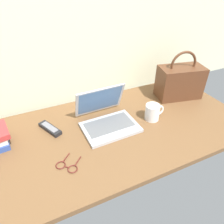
# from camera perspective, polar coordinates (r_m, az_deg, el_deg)

# --- Properties ---
(desk) EXTENTS (1.60, 0.76, 0.03)m
(desk) POSITION_cam_1_polar(r_m,az_deg,el_deg) (1.19, 0.30, -5.25)
(desk) COLOR brown
(desk) RESTS_ON ground
(laptop) EXTENTS (0.32, 0.30, 0.21)m
(laptop) POSITION_cam_1_polar(r_m,az_deg,el_deg) (1.19, -1.54, -1.58)
(laptop) COLOR #B2B5BA
(laptop) RESTS_ON desk
(coffee_mug) EXTENTS (0.13, 0.09, 0.10)m
(coffee_mug) POSITION_cam_1_polar(r_m,az_deg,el_deg) (1.25, 11.32, 0.02)
(coffee_mug) COLOR white
(coffee_mug) RESTS_ON desk
(remote_control_near) EXTENTS (0.11, 0.16, 0.02)m
(remote_control_near) POSITION_cam_1_polar(r_m,az_deg,el_deg) (1.21, -16.95, -4.44)
(remote_control_near) COLOR black
(remote_control_near) RESTS_ON desk
(eyeglasses) EXTENTS (0.14, 0.14, 0.01)m
(eyeglasses) POSITION_cam_1_polar(r_m,az_deg,el_deg) (1.00, -12.48, -14.63)
(eyeglasses) COLOR #591E19
(eyeglasses) RESTS_ON desk
(handbag) EXTENTS (0.33, 0.22, 0.33)m
(handbag) POSITION_cam_1_polar(r_m,az_deg,el_deg) (1.50, 18.43, 8.12)
(handbag) COLOR #59331E
(handbag) RESTS_ON desk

